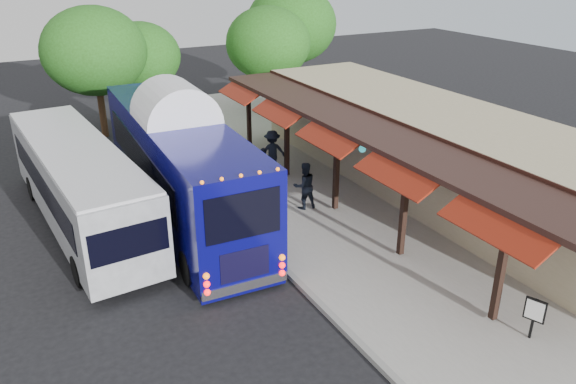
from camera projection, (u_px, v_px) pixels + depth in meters
ground at (300, 289)px, 16.99m from camera, size 90.00×90.00×0.00m
sidewalk at (361, 205)px, 22.35m from camera, size 10.00×40.00×0.15m
curb at (247, 232)px, 20.22m from camera, size 0.20×40.00×0.16m
station_shelter at (431, 150)px, 23.09m from camera, size 8.15×20.00×3.60m
coach_bus at (180, 161)px, 20.88m from camera, size 3.14×12.96×4.12m
city_bus at (79, 182)px, 20.25m from camera, size 3.46×11.80×3.13m
ped_a at (279, 223)px, 18.93m from camera, size 0.65×0.51×1.58m
ped_b at (304, 186)px, 21.59m from camera, size 0.98×0.80×1.87m
ped_c at (264, 165)px, 24.08m from camera, size 0.99×0.75×1.56m
ped_d at (272, 152)px, 25.02m from camera, size 1.42×1.05×1.97m
sign_board at (535, 312)px, 14.30m from camera, size 0.24×0.52×1.18m
tree_left at (141, 56)px, 31.83m from camera, size 4.51×4.51×5.77m
tree_mid at (268, 43)px, 33.28m from camera, size 5.05×5.05×6.46m
tree_right at (291, 25)px, 36.12m from camera, size 5.82×5.82×7.46m
tree_far at (94, 51)px, 29.00m from camera, size 5.38×5.38×6.89m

